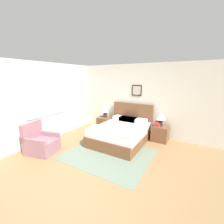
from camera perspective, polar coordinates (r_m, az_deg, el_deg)
The scene contains 14 objects.
ground_plane at distance 3.62m, azimuth -12.78°, elevation -23.14°, with size 16.00×16.00×0.00m, color olive.
wall_back at distance 5.72m, azimuth 8.83°, elevation 4.72°, with size 7.01×0.09×2.60m.
wall_left at distance 5.77m, azimuth -19.93°, elevation 4.19°, with size 0.08×5.56×2.60m.
area_rug_main at distance 4.39m, azimuth -1.41°, elevation -15.72°, with size 2.30×1.91×0.01m.
bed at distance 5.08m, azimuth 3.57°, elevation -7.80°, with size 1.55×1.95×1.17m.
armchair at distance 4.84m, azimuth -25.53°, elevation -10.56°, with size 0.90×0.85×0.89m.
nightstand_near_window at distance 6.20m, azimuth -2.76°, elevation -4.34°, with size 0.52×0.51×0.53m.
nightstand_by_door at distance 5.38m, azimuth 17.83°, elevation -7.76°, with size 0.52×0.51×0.53m.
table_lamp_near_window at distance 6.05m, azimuth -2.67°, elevation 0.95°, with size 0.31×0.31×0.48m.
table_lamp_by_door at distance 5.21m, azimuth 18.13°, elevation -1.68°, with size 0.31×0.31×0.48m.
book_thick_bottom at distance 5.26m, azimuth 16.68°, elevation -4.84°, with size 0.21×0.24×0.04m.
book_hardcover_middle at distance 5.25m, azimuth 16.71°, elevation -4.47°, with size 0.21×0.24×0.03m.
book_novel_upper at distance 5.24m, azimuth 16.73°, elevation -4.13°, with size 0.20×0.27×0.04m.
book_slim_near_top at distance 5.23m, azimuth 16.76°, elevation -3.75°, with size 0.18×0.24×0.04m.
Camera 1 is at (2.07, -2.08, 2.13)m, focal length 24.00 mm.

